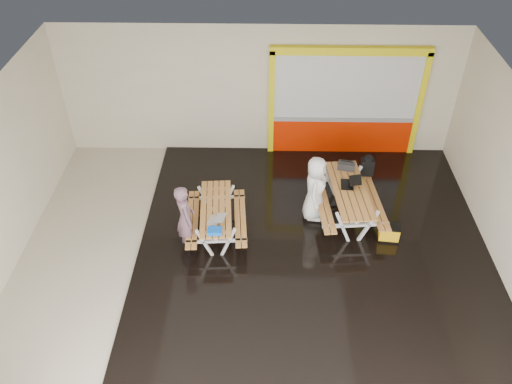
{
  "coord_description": "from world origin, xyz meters",
  "views": [
    {
      "loc": [
        0.18,
        -7.86,
        8.06
      ],
      "look_at": [
        0.0,
        0.9,
        1.0
      ],
      "focal_mm": 36.76,
      "sensor_mm": 36.0,
      "label": 1
    }
  ],
  "objects_px": {
    "picnic_table_left": "(216,214)",
    "toolbox": "(346,166)",
    "picnic_table_right": "(349,196)",
    "backpack": "(367,166)",
    "person_left": "(185,218)",
    "blue_pouch": "(215,231)",
    "laptop_left": "(216,219)",
    "person_right": "(315,188)",
    "laptop_right": "(350,183)",
    "fluke_bag": "(389,233)",
    "dark_case": "(331,219)"
  },
  "relations": [
    {
      "from": "picnic_table_left",
      "to": "toolbox",
      "type": "distance_m",
      "value": 3.24
    },
    {
      "from": "toolbox",
      "to": "fluke_bag",
      "type": "xyz_separation_m",
      "value": [
        0.82,
        -1.5,
        -0.7
      ]
    },
    {
      "from": "blue_pouch",
      "to": "laptop_left",
      "type": "bearing_deg",
      "value": 89.04
    },
    {
      "from": "laptop_left",
      "to": "dark_case",
      "type": "height_order",
      "value": "laptop_left"
    },
    {
      "from": "picnic_table_right",
      "to": "dark_case",
      "type": "height_order",
      "value": "picnic_table_right"
    },
    {
      "from": "toolbox",
      "to": "person_right",
      "type": "bearing_deg",
      "value": -134.19
    },
    {
      "from": "person_left",
      "to": "laptop_left",
      "type": "xyz_separation_m",
      "value": [
        0.65,
        -0.04,
        0.01
      ]
    },
    {
      "from": "backpack",
      "to": "picnic_table_left",
      "type": "bearing_deg",
      "value": -155.7
    },
    {
      "from": "laptop_right",
      "to": "dark_case",
      "type": "bearing_deg",
      "value": -137.43
    },
    {
      "from": "fluke_bag",
      "to": "picnic_table_left",
      "type": "bearing_deg",
      "value": 177.49
    },
    {
      "from": "blue_pouch",
      "to": "backpack",
      "type": "bearing_deg",
      "value": 34.41
    },
    {
      "from": "laptop_right",
      "to": "toolbox",
      "type": "bearing_deg",
      "value": 91.48
    },
    {
      "from": "person_right",
      "to": "blue_pouch",
      "type": "height_order",
      "value": "person_right"
    },
    {
      "from": "dark_case",
      "to": "laptop_right",
      "type": "bearing_deg",
      "value": 42.57
    },
    {
      "from": "person_left",
      "to": "backpack",
      "type": "distance_m",
      "value": 4.53
    },
    {
      "from": "picnic_table_right",
      "to": "dark_case",
      "type": "distance_m",
      "value": 0.67
    },
    {
      "from": "person_left",
      "to": "dark_case",
      "type": "height_order",
      "value": "person_left"
    },
    {
      "from": "picnic_table_right",
      "to": "backpack",
      "type": "relative_size",
      "value": 4.34
    },
    {
      "from": "person_right",
      "to": "fluke_bag",
      "type": "distance_m",
      "value": 1.86
    },
    {
      "from": "laptop_right",
      "to": "backpack",
      "type": "xyz_separation_m",
      "value": [
        0.52,
        0.84,
        -0.14
      ]
    },
    {
      "from": "blue_pouch",
      "to": "dark_case",
      "type": "relative_size",
      "value": 0.72
    },
    {
      "from": "backpack",
      "to": "blue_pouch",
      "type": "bearing_deg",
      "value": -145.59
    },
    {
      "from": "picnic_table_right",
      "to": "laptop_right",
      "type": "height_order",
      "value": "laptop_right"
    },
    {
      "from": "picnic_table_right",
      "to": "laptop_left",
      "type": "bearing_deg",
      "value": -160.38
    },
    {
      "from": "person_left",
      "to": "toolbox",
      "type": "relative_size",
      "value": 3.83
    },
    {
      "from": "person_right",
      "to": "laptop_right",
      "type": "bearing_deg",
      "value": -65.48
    },
    {
      "from": "picnic_table_left",
      "to": "picnic_table_right",
      "type": "distance_m",
      "value": 2.99
    },
    {
      "from": "blue_pouch",
      "to": "toolbox",
      "type": "height_order",
      "value": "toolbox"
    },
    {
      "from": "picnic_table_left",
      "to": "laptop_right",
      "type": "distance_m",
      "value": 3.06
    },
    {
      "from": "picnic_table_left",
      "to": "toolbox",
      "type": "relative_size",
      "value": 4.63
    },
    {
      "from": "person_left",
      "to": "blue_pouch",
      "type": "distance_m",
      "value": 0.75
    },
    {
      "from": "laptop_right",
      "to": "blue_pouch",
      "type": "xyz_separation_m",
      "value": [
        -2.91,
        -1.51,
        -0.1
      ]
    },
    {
      "from": "toolbox",
      "to": "backpack",
      "type": "xyz_separation_m",
      "value": [
        0.54,
        0.23,
        -0.17
      ]
    },
    {
      "from": "picnic_table_left",
      "to": "laptop_right",
      "type": "bearing_deg",
      "value": 13.9
    },
    {
      "from": "picnic_table_right",
      "to": "laptop_right",
      "type": "xyz_separation_m",
      "value": [
        0.02,
        0.14,
        0.26
      ]
    },
    {
      "from": "blue_pouch",
      "to": "person_right",
      "type": "bearing_deg",
      "value": 31.99
    },
    {
      "from": "picnic_table_left",
      "to": "fluke_bag",
      "type": "relative_size",
      "value": 4.14
    },
    {
      "from": "fluke_bag",
      "to": "person_left",
      "type": "bearing_deg",
      "value": -176.88
    },
    {
      "from": "laptop_left",
      "to": "laptop_right",
      "type": "bearing_deg",
      "value": 21.96
    },
    {
      "from": "picnic_table_left",
      "to": "fluke_bag",
      "type": "bearing_deg",
      "value": -2.51
    },
    {
      "from": "picnic_table_right",
      "to": "person_left",
      "type": "height_order",
      "value": "person_left"
    },
    {
      "from": "person_right",
      "to": "laptop_left",
      "type": "distance_m",
      "value": 2.33
    },
    {
      "from": "picnic_table_left",
      "to": "fluke_bag",
      "type": "height_order",
      "value": "picnic_table_left"
    },
    {
      "from": "picnic_table_left",
      "to": "laptop_left",
      "type": "relative_size",
      "value": 4.61
    },
    {
      "from": "picnic_table_left",
      "to": "person_right",
      "type": "height_order",
      "value": "person_right"
    },
    {
      "from": "blue_pouch",
      "to": "dark_case",
      "type": "xyz_separation_m",
      "value": [
        2.52,
        1.16,
        -0.67
      ]
    },
    {
      "from": "backpack",
      "to": "dark_case",
      "type": "distance_m",
      "value": 1.63
    },
    {
      "from": "dark_case",
      "to": "fluke_bag",
      "type": "xyz_separation_m",
      "value": [
        1.19,
        -0.54,
        0.11
      ]
    },
    {
      "from": "person_right",
      "to": "fluke_bag",
      "type": "height_order",
      "value": "person_right"
    },
    {
      "from": "blue_pouch",
      "to": "fluke_bag",
      "type": "distance_m",
      "value": 3.81
    }
  ]
}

